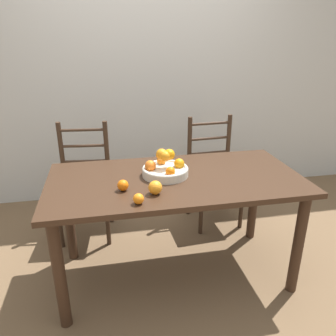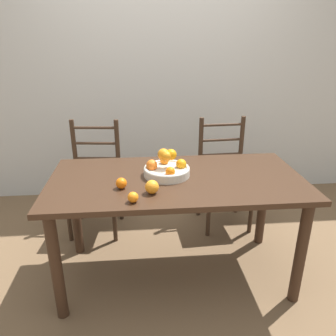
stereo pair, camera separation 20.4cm
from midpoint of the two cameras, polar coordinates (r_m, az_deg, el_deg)
name	(u,v)px [view 1 (the left image)]	position (r m, az deg, el deg)	size (l,w,h in m)	color
ground_plane	(175,272)	(2.53, -1.23, -17.71)	(12.00, 12.00, 0.00)	brown
wall_back	(145,71)	(3.39, -5.88, 16.47)	(8.00, 0.06, 2.60)	beige
dining_table	(176,192)	(2.17, -1.37, -4.23)	(1.65, 0.82, 0.76)	#382316
fruit_bowl	(165,168)	(2.14, -3.23, -0.08)	(0.30, 0.30, 0.18)	beige
orange_loose_0	(123,185)	(1.97, -10.83, -3.04)	(0.07, 0.07, 0.07)	orange
orange_loose_1	(138,199)	(1.80, -8.41, -5.41)	(0.06, 0.06, 0.06)	orange
orange_loose_2	(155,188)	(1.90, -5.33, -3.48)	(0.08, 0.08, 0.08)	orange
chair_left	(85,183)	(2.87, -16.31, -2.53)	(0.46, 0.44, 0.96)	#382619
chair_right	(214,173)	(2.98, 6.01, -0.83)	(0.44, 0.42, 0.96)	#382619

